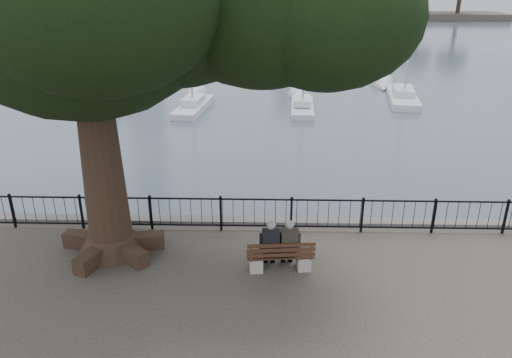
{
  "coord_description": "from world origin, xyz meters",
  "views": [
    {
      "loc": [
        0.33,
        -10.14,
        6.92
      ],
      "look_at": [
        0.0,
        2.5,
        1.6
      ],
      "focal_mm": 35.0,
      "sensor_mm": 36.0,
      "label": 1
    }
  ],
  "objects_px": {
    "person_left": "(270,246)",
    "bench": "(280,259)",
    "person_right": "(288,245)",
    "lion_monument": "(284,23)"
  },
  "relations": [
    {
      "from": "bench",
      "to": "lion_monument",
      "type": "distance_m",
      "value": 49.48
    },
    {
      "from": "person_right",
      "to": "lion_monument",
      "type": "bearing_deg",
      "value": 88.67
    },
    {
      "from": "person_right",
      "to": "lion_monument",
      "type": "xyz_separation_m",
      "value": [
        1.15,
        49.34,
        0.62
      ]
    },
    {
      "from": "bench",
      "to": "person_left",
      "type": "height_order",
      "value": "person_left"
    },
    {
      "from": "person_left",
      "to": "bench",
      "type": "bearing_deg",
      "value": -16.65
    },
    {
      "from": "person_left",
      "to": "lion_monument",
      "type": "height_order",
      "value": "lion_monument"
    },
    {
      "from": "bench",
      "to": "lion_monument",
      "type": "relative_size",
      "value": 0.19
    },
    {
      "from": "person_left",
      "to": "person_right",
      "type": "xyz_separation_m",
      "value": [
        0.45,
        0.04,
        0.0
      ]
    },
    {
      "from": "bench",
      "to": "person_right",
      "type": "relative_size",
      "value": 1.22
    },
    {
      "from": "person_left",
      "to": "person_right",
      "type": "distance_m",
      "value": 0.45
    }
  ]
}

